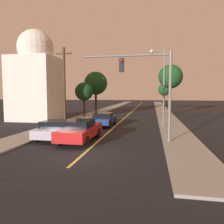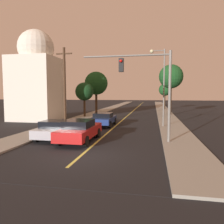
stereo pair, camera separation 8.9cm
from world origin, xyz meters
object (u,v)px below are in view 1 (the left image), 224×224
(car_near_lane_front, at_px, (80,130))
(tree_left_near, at_px, (96,83))
(traffic_signal_mast, at_px, (148,79))
(tree_right_near, at_px, (164,90))
(tree_left_far, at_px, (84,92))
(tree_right_far, at_px, (171,77))
(car_near_lane_second, at_px, (104,119))
(streetlamp_right, at_px, (161,78))
(utility_pole_left, at_px, (64,85))
(domed_building_left, at_px, (36,78))
(car_outer_lane_front, at_px, (56,129))

(car_near_lane_front, xyz_separation_m, tree_left_near, (-4.37, 21.04, 4.19))
(traffic_signal_mast, bearing_deg, tree_left_near, 113.49)
(tree_left_near, bearing_deg, tree_right_near, 44.02)
(tree_left_far, distance_m, tree_right_far, 13.28)
(car_near_lane_second, height_order, tree_right_near, tree_right_near)
(car_near_lane_front, height_order, streetlamp_right, streetlamp_right)
(streetlamp_right, bearing_deg, car_near_lane_front, -126.88)
(traffic_signal_mast, bearing_deg, tree_left_far, 121.89)
(tree_left_far, bearing_deg, tree_right_far, 23.15)
(streetlamp_right, xyz_separation_m, utility_pole_left, (-9.38, -1.12, -0.69))
(utility_pole_left, bearing_deg, car_near_lane_second, 15.17)
(tree_right_near, xyz_separation_m, domed_building_left, (-16.67, -21.30, 1.15))
(tree_left_near, xyz_separation_m, domed_building_left, (-4.99, -10.01, 0.24))
(car_near_lane_second, bearing_deg, car_outer_lane_front, -105.32)
(tree_right_near, bearing_deg, car_near_lane_front, -102.74)
(car_near_lane_second, distance_m, streetlamp_right, 6.96)
(traffic_signal_mast, relative_size, tree_right_far, 0.79)
(streetlamp_right, bearing_deg, traffic_signal_mast, -98.77)
(tree_right_near, distance_m, tree_right_far, 12.28)
(tree_left_near, distance_m, tree_right_near, 16.27)
(tree_left_near, height_order, tree_left_far, tree_left_near)
(domed_building_left, bearing_deg, car_near_lane_second, -21.17)
(traffic_signal_mast, distance_m, utility_pole_left, 10.17)
(car_near_lane_front, distance_m, domed_building_left, 15.13)
(car_near_lane_front, relative_size, traffic_signal_mast, 0.82)
(domed_building_left, bearing_deg, tree_right_far, 28.42)
(car_outer_lane_front, xyz_separation_m, tree_left_near, (-2.45, 20.65, 4.27))
(tree_left_near, height_order, domed_building_left, domed_building_left)
(car_near_lane_front, distance_m, traffic_signal_mast, 5.73)
(car_near_lane_front, distance_m, car_outer_lane_front, 1.96)
(utility_pole_left, bearing_deg, domed_building_left, 140.44)
(domed_building_left, bearing_deg, traffic_signal_mast, -37.10)
(car_near_lane_front, height_order, tree_right_far, tree_right_far)
(streetlamp_right, relative_size, domed_building_left, 0.67)
(car_near_lane_second, height_order, tree_left_near, tree_left_near)
(tree_right_near, height_order, domed_building_left, domed_building_left)
(car_near_lane_front, bearing_deg, tree_right_far, 69.50)
(tree_left_near, bearing_deg, traffic_signal_mast, -66.51)
(streetlamp_right, xyz_separation_m, tree_right_far, (1.91, 12.66, 1.03))
(traffic_signal_mast, xyz_separation_m, tree_left_far, (-9.04, 14.53, -0.67))
(streetlamp_right, relative_size, tree_left_far, 1.57)
(car_outer_lane_front, height_order, tree_left_far, tree_left_far)
(streetlamp_right, distance_m, tree_right_far, 12.85)
(car_outer_lane_front, height_order, tree_left_near, tree_left_near)
(car_outer_lane_front, distance_m, tree_right_near, 33.41)
(tree_left_near, bearing_deg, utility_pole_left, -87.54)
(car_near_lane_second, bearing_deg, domed_building_left, 158.83)
(car_near_lane_second, relative_size, streetlamp_right, 0.59)
(traffic_signal_mast, relative_size, tree_left_far, 1.26)
(car_outer_lane_front, relative_size, tree_right_far, 0.51)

